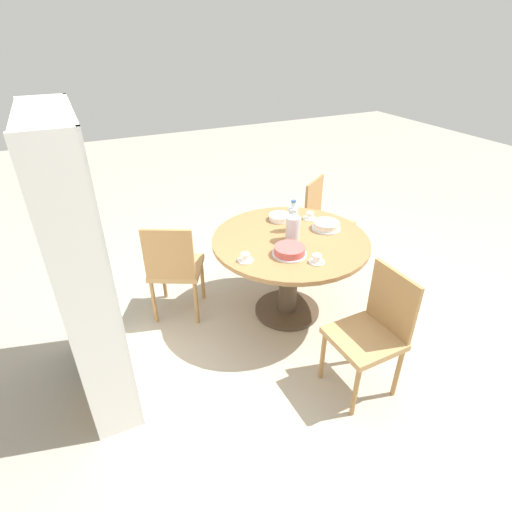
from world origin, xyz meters
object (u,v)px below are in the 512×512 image
at_px(chair_b, 324,221).
at_px(cup_a, 245,258).
at_px(cake_main, 290,251).
at_px(cup_c, 317,259).
at_px(bookshelf, 88,273).
at_px(cup_b, 310,216).
at_px(cake_second, 326,226).
at_px(coffee_pot, 293,228).
at_px(chair_a, 372,330).
at_px(chair_c, 175,267).
at_px(water_bottle, 293,218).

distance_m(chair_b, cup_a, 1.47).
bearing_deg(cake_main, chair_b, -47.56).
bearing_deg(cup_c, bookshelf, 80.44).
bearing_deg(cup_b, cake_second, -175.00).
height_order(coffee_pot, cup_b, coffee_pot).
bearing_deg(coffee_pot, cup_c, 177.39).
xyz_separation_m(chair_a, bookshelf, (0.81, 1.62, 0.44)).
relative_size(cake_second, cup_b, 2.04).
bearing_deg(chair_a, chair_b, 155.26).
bearing_deg(cake_main, coffee_pot, -35.73).
bearing_deg(cup_c, chair_c, 47.58).
xyz_separation_m(coffee_pot, cake_main, (-0.20, 0.14, -0.08)).
distance_m(chair_a, coffee_pot, 1.00).
bearing_deg(chair_a, bookshelf, -117.90).
bearing_deg(bookshelf, chair_c, 129.58).
xyz_separation_m(bookshelf, water_bottle, (0.28, -1.62, -0.08)).
xyz_separation_m(coffee_pot, cup_b, (0.28, -0.34, -0.08)).
height_order(chair_b, bookshelf, bookshelf).
bearing_deg(water_bottle, cup_c, 169.11).
height_order(water_bottle, cup_c, water_bottle).
bearing_deg(cup_b, chair_a, 168.22).
relative_size(cake_main, cup_c, 2.20).
relative_size(chair_c, cake_main, 3.44).
bearing_deg(cup_b, bookshelf, 102.06).
bearing_deg(cake_second, cup_c, 138.81).
xyz_separation_m(chair_b, coffee_pot, (-0.62, 0.75, 0.36)).
bearing_deg(cup_a, cup_c, -118.00).
distance_m(chair_b, cake_second, 0.76).
bearing_deg(bookshelf, cup_c, 80.44).
bearing_deg(cake_second, chair_b, -34.75).
xyz_separation_m(chair_b, cake_main, (-0.82, 0.90, 0.29)).
relative_size(chair_a, coffee_pot, 3.81).
distance_m(cup_a, cup_c, 0.52).
relative_size(chair_a, cake_second, 3.70).
relative_size(chair_b, coffee_pot, 3.81).
distance_m(water_bottle, cake_second, 0.30).
distance_m(coffee_pot, cup_a, 0.50).
bearing_deg(cup_c, chair_a, -169.56).
xyz_separation_m(chair_c, water_bottle, (-0.26, -0.97, 0.36)).
distance_m(chair_b, water_bottle, 0.90).
bearing_deg(cup_c, cup_b, -28.34).
xyz_separation_m(chair_a, chair_b, (1.55, -0.67, 0.00)).
height_order(chair_a, chair_c, same).
relative_size(coffee_pot, cup_a, 1.98).
bearing_deg(chair_b, coffee_pot, -174.85).
bearing_deg(cup_a, coffee_pot, -74.34).
bearing_deg(water_bottle, chair_c, 74.90).
height_order(cup_b, cup_c, same).
height_order(chair_b, cup_c, chair_b).
bearing_deg(cake_second, bookshelf, 95.17).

